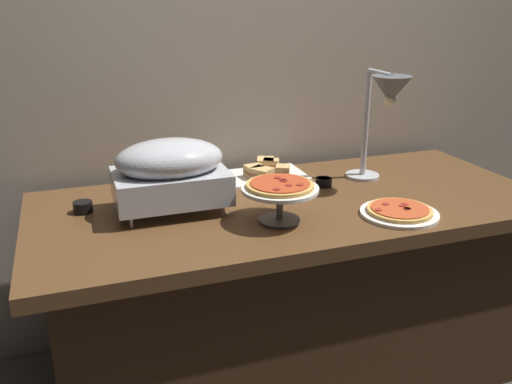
{
  "coord_description": "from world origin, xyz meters",
  "views": [
    {
      "loc": [
        -0.77,
        -1.75,
        1.48
      ],
      "look_at": [
        -0.15,
        0.0,
        0.81
      ],
      "focal_mm": 38.48,
      "sensor_mm": 36.0,
      "label": 1
    }
  ],
  "objects_px": {
    "sauce_cup_near": "(83,207)",
    "sauce_cup_far": "(324,182)",
    "pizza_plate_center": "(280,191)",
    "chafing_dish": "(170,172)",
    "sandwich_platter": "(264,172)",
    "pizza_plate_front": "(399,212)",
    "heat_lamp": "(385,100)"
  },
  "relations": [
    {
      "from": "chafing_dish",
      "to": "sauce_cup_near",
      "type": "bearing_deg",
      "value": 163.49
    },
    {
      "from": "pizza_plate_front",
      "to": "sauce_cup_far",
      "type": "distance_m",
      "value": 0.38
    },
    {
      "from": "pizza_plate_center",
      "to": "sauce_cup_far",
      "type": "distance_m",
      "value": 0.42
    },
    {
      "from": "heat_lamp",
      "to": "pizza_plate_center",
      "type": "relative_size",
      "value": 1.74
    },
    {
      "from": "sandwich_platter",
      "to": "heat_lamp",
      "type": "bearing_deg",
      "value": -34.24
    },
    {
      "from": "heat_lamp",
      "to": "pizza_plate_front",
      "type": "bearing_deg",
      "value": -107.99
    },
    {
      "from": "chafing_dish",
      "to": "sauce_cup_far",
      "type": "distance_m",
      "value": 0.64
    },
    {
      "from": "chafing_dish",
      "to": "pizza_plate_front",
      "type": "height_order",
      "value": "chafing_dish"
    },
    {
      "from": "chafing_dish",
      "to": "sauce_cup_far",
      "type": "xyz_separation_m",
      "value": [
        0.62,
        0.06,
        -0.13
      ]
    },
    {
      "from": "pizza_plate_center",
      "to": "sauce_cup_near",
      "type": "xyz_separation_m",
      "value": [
        -0.62,
        0.3,
        -0.09
      ]
    },
    {
      "from": "sandwich_platter",
      "to": "sauce_cup_near",
      "type": "bearing_deg",
      "value": -167.5
    },
    {
      "from": "pizza_plate_front",
      "to": "pizza_plate_center",
      "type": "xyz_separation_m",
      "value": [
        -0.41,
        0.09,
        0.1
      ]
    },
    {
      "from": "chafing_dish",
      "to": "pizza_plate_center",
      "type": "relative_size",
      "value": 1.51
    },
    {
      "from": "chafing_dish",
      "to": "sandwich_platter",
      "type": "xyz_separation_m",
      "value": [
        0.44,
        0.25,
        -0.12
      ]
    },
    {
      "from": "pizza_plate_front",
      "to": "sandwich_platter",
      "type": "distance_m",
      "value": 0.63
    },
    {
      "from": "sandwich_platter",
      "to": "sauce_cup_far",
      "type": "height_order",
      "value": "sandwich_platter"
    },
    {
      "from": "heat_lamp",
      "to": "sandwich_platter",
      "type": "height_order",
      "value": "heat_lamp"
    },
    {
      "from": "chafing_dish",
      "to": "heat_lamp",
      "type": "distance_m",
      "value": 0.85
    },
    {
      "from": "pizza_plate_front",
      "to": "sauce_cup_near",
      "type": "xyz_separation_m",
      "value": [
        -1.03,
        0.39,
        0.01
      ]
    },
    {
      "from": "sandwich_platter",
      "to": "pizza_plate_front",
      "type": "bearing_deg",
      "value": -62.13
    },
    {
      "from": "chafing_dish",
      "to": "pizza_plate_center",
      "type": "distance_m",
      "value": 0.39
    },
    {
      "from": "heat_lamp",
      "to": "pizza_plate_front",
      "type": "height_order",
      "value": "heat_lamp"
    },
    {
      "from": "pizza_plate_center",
      "to": "sauce_cup_near",
      "type": "distance_m",
      "value": 0.7
    },
    {
      "from": "chafing_dish",
      "to": "pizza_plate_center",
      "type": "height_order",
      "value": "chafing_dish"
    },
    {
      "from": "sandwich_platter",
      "to": "sauce_cup_near",
      "type": "xyz_separation_m",
      "value": [
        -0.74,
        -0.16,
        -0.0
      ]
    },
    {
      "from": "sandwich_platter",
      "to": "pizza_plate_center",
      "type": "bearing_deg",
      "value": -104.15
    },
    {
      "from": "chafing_dish",
      "to": "sauce_cup_near",
      "type": "height_order",
      "value": "chafing_dish"
    },
    {
      "from": "heat_lamp",
      "to": "chafing_dish",
      "type": "bearing_deg",
      "value": 179.16
    },
    {
      "from": "sauce_cup_near",
      "to": "sauce_cup_far",
      "type": "bearing_deg",
      "value": -1.62
    },
    {
      "from": "heat_lamp",
      "to": "pizza_plate_center",
      "type": "xyz_separation_m",
      "value": [
        -0.51,
        -0.2,
        -0.24
      ]
    },
    {
      "from": "pizza_plate_front",
      "to": "sauce_cup_far",
      "type": "xyz_separation_m",
      "value": [
        -0.11,
        0.37,
        0.01
      ]
    },
    {
      "from": "pizza_plate_center",
      "to": "sauce_cup_far",
      "type": "height_order",
      "value": "pizza_plate_center"
    }
  ]
}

